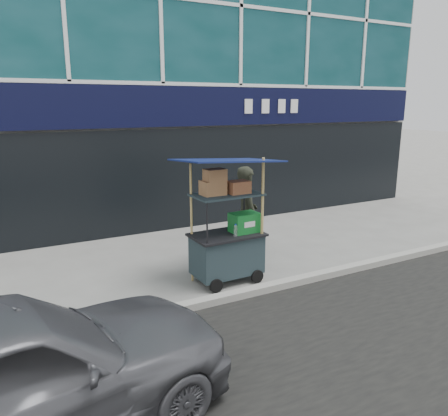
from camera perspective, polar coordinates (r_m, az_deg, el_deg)
ground at (r=7.32m, az=3.72°, el=-10.47°), size 80.00×80.00×0.00m
curb at (r=7.14m, az=4.59°, el=-10.60°), size 80.00×0.18×0.12m
vendor_cart at (r=7.37m, az=0.50°, el=-3.95°), size 1.64×1.18×2.17m
vendor_man at (r=8.40m, az=2.92°, el=-0.70°), size 0.54×0.73×1.83m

